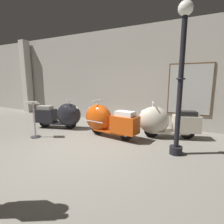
# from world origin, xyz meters

# --- Properties ---
(ground_plane) EXTENTS (60.00, 60.00, 0.00)m
(ground_plane) POSITION_xyz_m (0.00, 0.00, 0.00)
(ground_plane) COLOR slate
(showroom_back_wall) EXTENTS (18.00, 0.63, 3.54)m
(showroom_back_wall) POSITION_xyz_m (-0.17, 3.24, 1.77)
(showroom_back_wall) COLOR #ADA89E
(showroom_back_wall) RESTS_ON ground
(scooter_0) EXTENTS (1.71, 0.92, 1.00)m
(scooter_0) POSITION_xyz_m (-1.67, 1.31, 0.46)
(scooter_0) COLOR black
(scooter_0) RESTS_ON ground
(scooter_1) EXTENTS (1.79, 0.70, 1.07)m
(scooter_1) POSITION_xyz_m (0.10, 1.29, 0.49)
(scooter_1) COLOR black
(scooter_1) RESTS_ON ground
(scooter_2) EXTENTS (1.76, 1.02, 1.04)m
(scooter_2) POSITION_xyz_m (1.63, 1.93, 0.47)
(scooter_2) COLOR black
(scooter_2) RESTS_ON ground
(lamppost) EXTENTS (0.29, 0.29, 3.19)m
(lamppost) POSITION_xyz_m (2.15, 0.90, 1.79)
(lamppost) COLOR black
(lamppost) RESTS_ON ground
(info_stanchion) EXTENTS (0.39, 0.35, 1.08)m
(info_stanchion) POSITION_xyz_m (-1.67, 0.22, 0.45)
(info_stanchion) COLOR #333338
(info_stanchion) RESTS_ON ground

